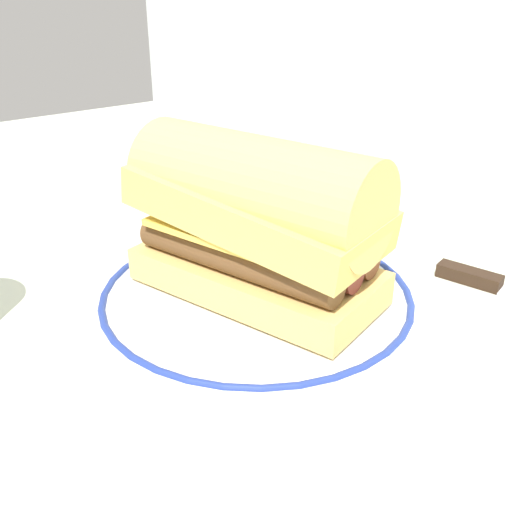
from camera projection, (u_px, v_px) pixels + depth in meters
The scene contains 4 objects.
ground_plane at pixel (238, 312), 0.49m from camera, with size 1.50×1.50×0.00m, color beige.
plate at pixel (256, 297), 0.49m from camera, with size 0.27×0.27×0.01m.
sausage_sandwich at pixel (256, 217), 0.46m from camera, with size 0.21×0.15×0.13m.
butter_knife at pixel (507, 289), 0.51m from camera, with size 0.15×0.06×0.01m.
Camera 1 is at (0.35, -0.23, 0.26)m, focal length 42.98 mm.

